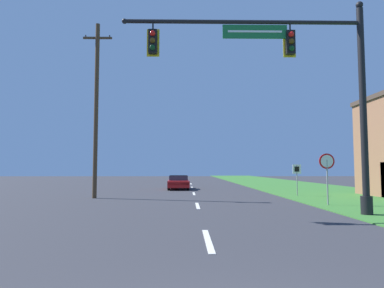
{
  "coord_description": "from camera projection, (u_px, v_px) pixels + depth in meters",
  "views": [
    {
      "loc": [
        -0.54,
        -2.7,
        1.79
      ],
      "look_at": [
        0.0,
        30.45,
        4.2
      ],
      "focal_mm": 32.0,
      "sensor_mm": 36.0,
      "label": 1
    }
  ],
  "objects": [
    {
      "name": "road_center_line",
      "position": [
        194.0,
        194.0,
        24.51
      ],
      "size": [
        0.16,
        34.8,
        0.01
      ],
      "color": "silver",
      "rests_on": "ground"
    },
    {
      "name": "car_ahead",
      "position": [
        178.0,
        182.0,
        30.07
      ],
      "size": [
        1.94,
        4.68,
        1.19
      ],
      "color": "black",
      "rests_on": "ground"
    },
    {
      "name": "signal_mast",
      "position": [
        304.0,
        82.0,
        13.45
      ],
      "size": [
        9.73,
        0.47,
        8.46
      ],
      "color": "black",
      "rests_on": "grass_verge_right"
    },
    {
      "name": "stop_sign",
      "position": [
        327.0,
        167.0,
        16.75
      ],
      "size": [
        0.76,
        0.07,
        2.5
      ],
      "color": "gray",
      "rests_on": "grass_verge_right"
    },
    {
      "name": "grass_verge_right",
      "position": [
        302.0,
        187.0,
        32.66
      ],
      "size": [
        10.0,
        110.0,
        0.04
      ],
      "color": "#38752D",
      "rests_on": "ground"
    },
    {
      "name": "utility_pole_near",
      "position": [
        96.0,
        107.0,
        21.22
      ],
      "size": [
        1.8,
        0.26,
        10.92
      ],
      "color": "#4C3823",
      "rests_on": "ground"
    },
    {
      "name": "route_sign_post",
      "position": [
        297.0,
        173.0,
        22.37
      ],
      "size": [
        0.55,
        0.06,
        2.03
      ],
      "color": "gray",
      "rests_on": "grass_verge_right"
    }
  ]
}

